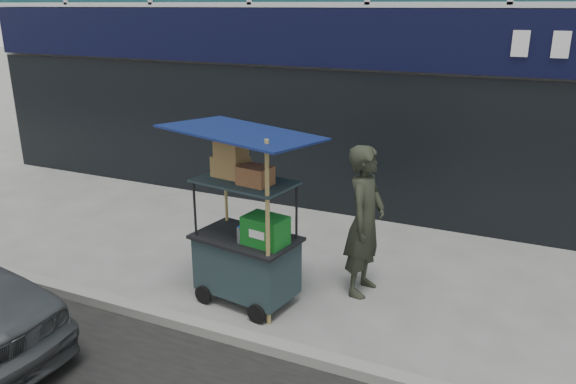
% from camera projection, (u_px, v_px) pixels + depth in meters
% --- Properties ---
extents(ground, '(80.00, 80.00, 0.00)m').
position_uv_depth(ground, '(248.00, 333.00, 6.12)').
color(ground, slate).
rests_on(ground, ground).
extents(curb, '(80.00, 0.18, 0.12)m').
position_uv_depth(curb, '(239.00, 337.00, 5.93)').
color(curb, gray).
rests_on(curb, ground).
extents(vendor_cart, '(1.75, 1.36, 2.16)m').
position_uv_depth(vendor_cart, '(247.00, 243.00, 6.54)').
color(vendor_cart, '#1B2C2F').
rests_on(vendor_cart, ground).
extents(vendor_man, '(0.48, 0.70, 1.87)m').
position_uv_depth(vendor_man, '(365.00, 221.00, 6.73)').
color(vendor_man, '#262A1F').
rests_on(vendor_man, ground).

